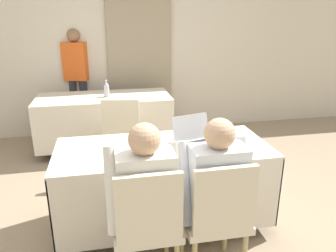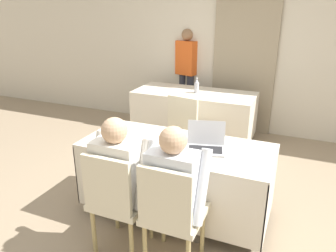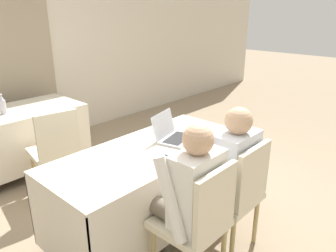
# 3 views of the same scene
# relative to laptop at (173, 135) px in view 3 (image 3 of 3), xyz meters

# --- Properties ---
(ground_plane) EXTENTS (24.00, 24.00, 0.00)m
(ground_plane) POSITION_rel_laptop_xyz_m (-0.28, 0.01, -0.79)
(ground_plane) COLOR gray
(wall_back) EXTENTS (12.00, 0.06, 2.70)m
(wall_back) POSITION_rel_laptop_xyz_m (-0.28, 2.60, 0.56)
(wall_back) COLOR beige
(wall_back) RESTS_ON ground_plane
(curtain_panel) EXTENTS (0.96, 0.04, 2.65)m
(curtain_panel) POSITION_rel_laptop_xyz_m (-0.17, 2.54, 0.54)
(curtain_panel) COLOR gray
(curtain_panel) RESTS_ON ground_plane
(conference_table_near) EXTENTS (1.77, 0.77, 0.74)m
(conference_table_near) POSITION_rel_laptop_xyz_m (-0.28, 0.01, -0.23)
(conference_table_near) COLOR beige
(conference_table_near) RESTS_ON ground_plane
(conference_table_far) EXTENTS (1.77, 0.77, 0.74)m
(conference_table_far) POSITION_rel_laptop_xyz_m (-0.74, 1.89, -0.23)
(conference_table_far) COLOR beige
(conference_table_far) RESTS_ON ground_plane
(laptop) EXTENTS (0.40, 0.36, 0.23)m
(laptop) POSITION_rel_laptop_xyz_m (0.00, 0.00, 0.00)
(laptop) COLOR #B7B7BC
(laptop) RESTS_ON conference_table_near
(cell_phone) EXTENTS (0.10, 0.15, 0.01)m
(cell_phone) POSITION_rel_laptop_xyz_m (-0.30, -0.22, -0.04)
(cell_phone) COLOR black
(cell_phone) RESTS_ON conference_table_near
(paper_beside_laptop) EXTENTS (0.32, 0.36, 0.00)m
(paper_beside_laptop) POSITION_rel_laptop_xyz_m (-0.92, -0.03, -0.04)
(paper_beside_laptop) COLOR white
(paper_beside_laptop) RESTS_ON conference_table_near
(paper_centre_table) EXTENTS (0.29, 0.35, 0.00)m
(paper_centre_table) POSITION_rel_laptop_xyz_m (-0.01, 0.02, -0.04)
(paper_centre_table) COLOR white
(paper_centre_table) RESTS_ON conference_table_near
(water_bottle) EXTENTS (0.07, 0.07, 0.22)m
(water_bottle) POSITION_rel_laptop_xyz_m (-0.70, 1.85, 0.06)
(water_bottle) COLOR #B7B7C1
(water_bottle) RESTS_ON conference_table_far
(chair_near_left) EXTENTS (0.44, 0.44, 0.92)m
(chair_near_left) POSITION_rel_laptop_xyz_m (-0.52, -0.69, -0.27)
(chair_near_left) COLOR tan
(chair_near_left) RESTS_ON ground_plane
(chair_near_right) EXTENTS (0.44, 0.44, 0.92)m
(chair_near_right) POSITION_rel_laptop_xyz_m (-0.05, -0.69, -0.27)
(chair_near_right) COLOR tan
(chair_near_right) RESTS_ON ground_plane
(chair_far_spare) EXTENTS (0.51, 0.51, 0.92)m
(chair_far_spare) POSITION_rel_laptop_xyz_m (-0.56, 1.08, -0.27)
(chair_far_spare) COLOR tan
(chair_far_spare) RESTS_ON ground_plane
(person_checkered_shirt) EXTENTS (0.50, 0.52, 1.18)m
(person_checkered_shirt) POSITION_rel_laptop_xyz_m (-0.52, -0.58, -0.11)
(person_checkered_shirt) COLOR #665B4C
(person_checkered_shirt) RESTS_ON ground_plane
(person_white_shirt) EXTENTS (0.50, 0.52, 1.18)m
(person_white_shirt) POSITION_rel_laptop_xyz_m (-0.05, -0.58, -0.11)
(person_white_shirt) COLOR #665B4C
(person_white_shirt) RESTS_ON ground_plane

